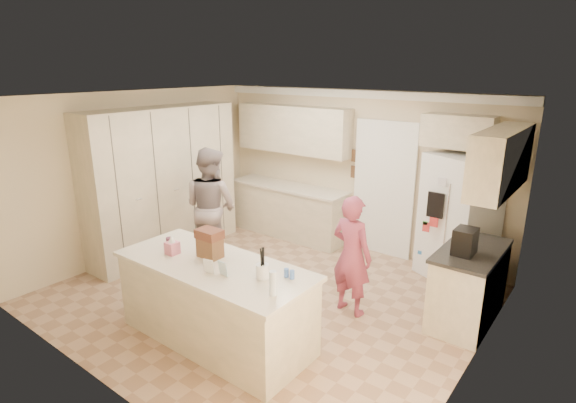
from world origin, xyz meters
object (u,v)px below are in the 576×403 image
Objects in this scene: dollhouse_body at (210,248)px; teen_girl at (352,255)px; refrigerator at (458,219)px; utensil_crock at (262,271)px; island_base at (215,304)px; coffee_maker at (465,241)px; tissue_box at (172,248)px; teen_boy at (211,206)px.

dollhouse_body is 1.71m from teen_girl.
refrigerator reaches higher than utensil_crock.
island_base is 1.46× the size of teen_girl.
dollhouse_body is (-0.80, 0.05, 0.04)m from utensil_crock.
coffee_maker is 1.30m from teen_girl.
refrigerator is at bearing 63.06° from island_base.
teen_girl is at bearing 58.34° from island_base.
tissue_box is (-0.55, -0.10, 0.56)m from island_base.
utensil_crock is 1.07× the size of tissue_box.
teen_boy is at bearing 147.96° from utensil_crock.
teen_girl reaches higher than utensil_crock.
teen_girl reaches higher than coffee_maker.
teen_boy is 1.20× the size of teen_girl.
teen_girl is at bearing 80.40° from utensil_crock.
tissue_box is at bearing 119.78° from teen_boy.
island_base is 15.71× the size of tissue_box.
refrigerator is at bearing 109.52° from coffee_maker.
dollhouse_body is 0.14× the size of teen_boy.
island_base is 8.46× the size of dollhouse_body.
dollhouse_body reaches higher than island_base.
tissue_box is 0.54× the size of dollhouse_body.
tissue_box is (-2.15, -3.26, 0.10)m from refrigerator.
tissue_box is at bearing -172.87° from utensil_crock.
teen_girl is (0.88, 1.43, 0.31)m from island_base.
island_base is 0.62m from dollhouse_body.
island_base is at bearing -175.60° from utensil_crock.
coffee_maker is 0.14× the size of island_base.
teen_girl is (1.43, 1.53, -0.24)m from tissue_box.
dollhouse_body reaches higher than tissue_box.
dollhouse_body is 1.95m from teen_boy.
teen_girl is (-0.72, -1.72, -0.15)m from refrigerator.
island_base is at bearing -137.17° from coffee_maker.
coffee_maker is at bearing -151.35° from teen_girl.
utensil_crock is at bearing 4.40° from island_base.
tissue_box is at bearing -98.67° from refrigerator.
utensil_crock is at bearing -127.12° from coffee_maker.
utensil_crock reaches higher than tissue_box.
utensil_crock reaches higher than island_base.
refrigerator is 3.25m from utensil_crock.
island_base is 14.67× the size of utensil_crock.
refrigerator is 3.61m from teen_boy.
coffee_maker is 3.28m from tissue_box.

